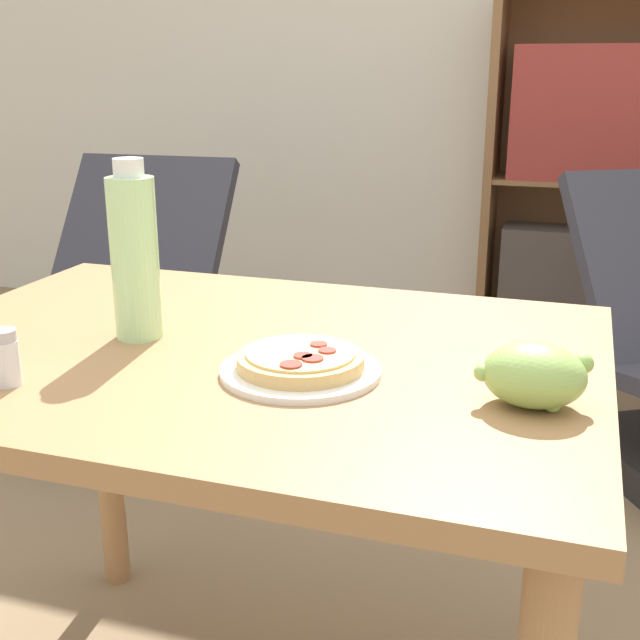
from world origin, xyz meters
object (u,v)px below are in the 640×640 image
(grape_bunch, at_px, (534,376))
(salt_shaker, at_px, (6,358))
(lounge_chair_near, at_px, (123,338))
(drink_bottle, at_px, (135,256))
(bookshelf, at_px, (585,197))
(pizza_on_plate, at_px, (300,364))

(grape_bunch, height_order, salt_shaker, grape_bunch)
(lounge_chair_near, bearing_deg, salt_shaker, -65.34)
(grape_bunch, distance_m, lounge_chair_near, 2.01)
(drink_bottle, bearing_deg, salt_shaker, -104.97)
(grape_bunch, bearing_deg, salt_shaker, -167.56)
(lounge_chair_near, xyz_separation_m, bookshelf, (1.48, 1.15, 0.39))
(grape_bunch, xyz_separation_m, salt_shaker, (-0.69, -0.15, -0.00))
(pizza_on_plate, distance_m, bookshelf, 2.47)
(pizza_on_plate, relative_size, grape_bunch, 1.57)
(salt_shaker, bearing_deg, bookshelf, 74.23)
(lounge_chair_near, bearing_deg, pizza_on_plate, -51.72)
(drink_bottle, xyz_separation_m, lounge_chair_near, (-0.81, 1.21, -0.62))
(salt_shaker, relative_size, lounge_chair_near, 0.09)
(drink_bottle, bearing_deg, grape_bunch, -8.03)
(drink_bottle, distance_m, lounge_chair_near, 1.58)
(bookshelf, bearing_deg, drink_bottle, -105.86)
(drink_bottle, distance_m, bookshelf, 2.47)
(drink_bottle, relative_size, lounge_chair_near, 0.32)
(pizza_on_plate, xyz_separation_m, bookshelf, (0.37, 2.44, -0.10))
(pizza_on_plate, xyz_separation_m, drink_bottle, (-0.30, 0.08, 0.12))
(grape_bunch, bearing_deg, drink_bottle, 171.97)
(drink_bottle, relative_size, salt_shaker, 3.60)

